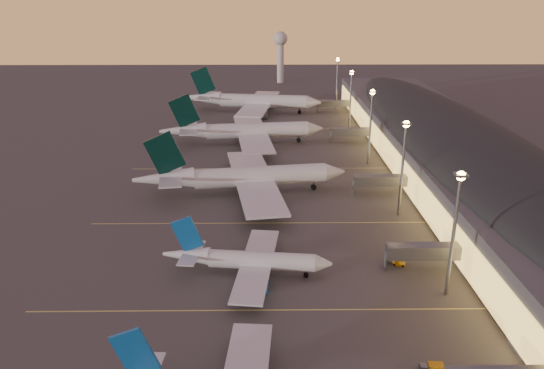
{
  "coord_description": "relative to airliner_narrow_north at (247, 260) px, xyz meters",
  "views": [
    {
      "loc": [
        0.42,
        -90.81,
        56.73
      ],
      "look_at": [
        2.0,
        45.0,
        7.0
      ],
      "focal_mm": 35.0,
      "sensor_mm": 36.0,
      "label": 1
    }
  ],
  "objects": [
    {
      "name": "ground",
      "position": [
        3.72,
        -8.6,
        -3.34
      ],
      "size": [
        700.0,
        700.0,
        0.0
      ],
      "primitive_type": "plane",
      "color": "#42403D"
    },
    {
      "name": "airliner_narrow_north",
      "position": [
        0.0,
        0.0,
        0.0
      ],
      "size": [
        36.24,
        32.57,
        12.94
      ],
      "rotation": [
        0.0,
        0.0,
        -0.11
      ],
      "color": "silver",
      "rests_on": "ground"
    },
    {
      "name": "airliner_wide_near",
      "position": [
        -2.95,
        47.63,
        1.82
      ],
      "size": [
        62.66,
        57.66,
        20.07
      ],
      "rotation": [
        0.0,
        0.0,
        0.15
      ],
      "color": "silver",
      "rests_on": "ground"
    },
    {
      "name": "airliner_wide_mid",
      "position": [
        -4.85,
        102.0,
        1.92
      ],
      "size": [
        63.94,
        58.62,
        20.45
      ],
      "rotation": [
        0.0,
        0.0,
        0.11
      ],
      "color": "silver",
      "rests_on": "ground"
    },
    {
      "name": "airliner_wide_far",
      "position": [
        -3.02,
        160.06,
        2.35
      ],
      "size": [
        69.07,
        63.57,
        22.12
      ],
      "rotation": [
        0.0,
        0.0,
        -0.15
      ],
      "color": "silver",
      "rests_on": "ground"
    },
    {
      "name": "terminal_building",
      "position": [
        65.56,
        63.86,
        5.44
      ],
      "size": [
        56.35,
        255.0,
        17.46
      ],
      "color": "#4C4C51",
      "rests_on": "ground"
    },
    {
      "name": "light_masts",
      "position": [
        39.72,
        56.4,
        14.21
      ],
      "size": [
        2.2,
        217.2,
        25.9
      ],
      "color": "slate",
      "rests_on": "ground"
    },
    {
      "name": "radar_tower",
      "position": [
        13.72,
        251.4,
        18.53
      ],
      "size": [
        9.0,
        9.0,
        32.5
      ],
      "color": "silver",
      "rests_on": "ground"
    },
    {
      "name": "lane_markings",
      "position": [
        3.72,
        31.4,
        -3.34
      ],
      "size": [
        90.0,
        180.36,
        0.0
      ],
      "color": "#D8C659",
      "rests_on": "ground"
    },
    {
      "name": "baggage_tug_b",
      "position": [
        30.54,
        -30.67,
        -2.84
      ],
      "size": [
        3.77,
        1.84,
        1.09
      ],
      "rotation": [
        0.0,
        0.0,
        -0.08
      ],
      "color": "orange",
      "rests_on": "ground"
    },
    {
      "name": "baggage_tug_c",
      "position": [
        32.87,
        3.92,
        -2.81
      ],
      "size": [
        4.18,
        2.85,
        1.16
      ],
      "rotation": [
        0.0,
        0.0,
        -0.37
      ],
      "color": "orange",
      "rests_on": "ground"
    }
  ]
}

